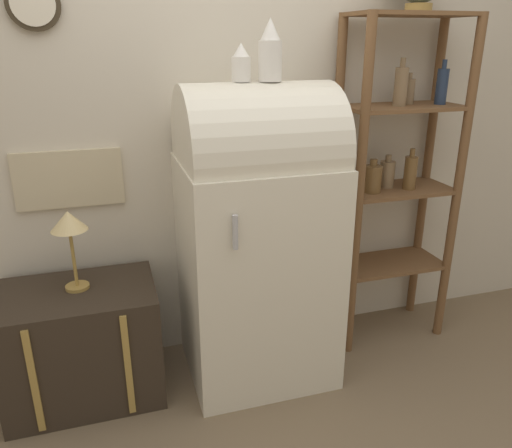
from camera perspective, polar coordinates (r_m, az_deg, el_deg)
ground_plane at (r=2.68m, az=1.64°, el=-18.56°), size 12.00×12.00×0.00m
wall_back at (r=2.65m, az=-2.24°, el=13.15°), size 7.00×0.09×2.70m
refrigerator at (r=2.47m, az=0.11°, el=-1.03°), size 0.72×0.67×1.51m
suitcase_trunk at (r=2.64m, az=-19.16°, el=-12.76°), size 0.72×0.50×0.58m
shelf_unit at (r=2.86m, az=15.79°, el=6.38°), size 0.65×0.34×1.81m
vase_left at (r=2.29m, az=-1.71°, el=17.83°), size 0.09×0.09×0.16m
vase_center at (r=2.31m, az=1.62°, el=19.04°), size 0.10×0.10×0.26m
desk_lamp at (r=2.41m, az=-20.57°, el=-0.29°), size 0.16×0.16×0.38m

